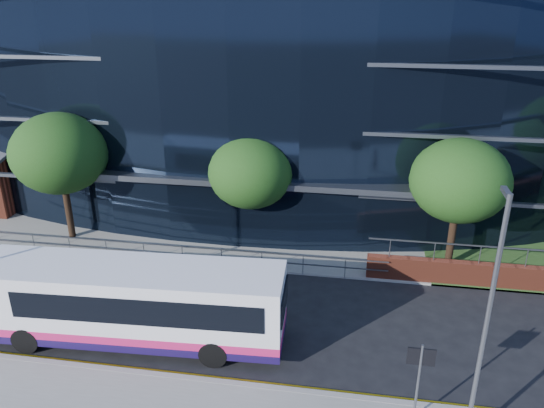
% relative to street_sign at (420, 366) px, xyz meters
% --- Properties ---
extents(ground, '(200.00, 200.00, 0.00)m').
position_rel_street_sign_xyz_m(ground, '(-4.50, 1.59, -2.15)').
color(ground, black).
rests_on(ground, ground).
extents(kerb, '(80.00, 0.25, 0.16)m').
position_rel_street_sign_xyz_m(kerb, '(-4.50, 0.59, -2.07)').
color(kerb, gray).
rests_on(kerb, ground).
extents(yellow_line_outer, '(80.00, 0.08, 0.01)m').
position_rel_street_sign_xyz_m(yellow_line_outer, '(-4.50, 0.79, -2.14)').
color(yellow_line_outer, gold).
rests_on(yellow_line_outer, ground).
extents(yellow_line_inner, '(80.00, 0.08, 0.01)m').
position_rel_street_sign_xyz_m(yellow_line_inner, '(-4.50, 0.94, -2.14)').
color(yellow_line_inner, gold).
rests_on(yellow_line_inner, ground).
extents(far_forecourt, '(50.00, 8.00, 0.10)m').
position_rel_street_sign_xyz_m(far_forecourt, '(-10.50, 12.59, -2.10)').
color(far_forecourt, gray).
rests_on(far_forecourt, ground).
extents(glass_office, '(44.00, 23.10, 16.00)m').
position_rel_street_sign_xyz_m(glass_office, '(-8.50, 22.44, 5.85)').
color(glass_office, black).
rests_on(glass_office, ground).
extents(guard_railings, '(24.00, 0.05, 1.10)m').
position_rel_street_sign_xyz_m(guard_railings, '(-12.50, 8.59, -1.33)').
color(guard_railings, slate).
rests_on(guard_railings, ground).
extents(street_sign, '(0.85, 0.09, 2.80)m').
position_rel_street_sign_xyz_m(street_sign, '(0.00, 0.00, 0.00)').
color(street_sign, slate).
rests_on(street_sign, pavement_near).
extents(tree_far_a, '(4.95, 4.95, 6.98)m').
position_rel_street_sign_xyz_m(tree_far_a, '(-17.50, 10.59, 2.71)').
color(tree_far_a, black).
rests_on(tree_far_a, ground).
extents(tree_far_b, '(4.29, 4.29, 6.05)m').
position_rel_street_sign_xyz_m(tree_far_b, '(-7.50, 11.09, 2.06)').
color(tree_far_b, black).
rests_on(tree_far_b, ground).
extents(tree_far_c, '(4.62, 4.62, 6.51)m').
position_rel_street_sign_xyz_m(tree_far_c, '(2.50, 10.59, 2.39)').
color(tree_far_c, black).
rests_on(tree_far_c, ground).
extents(streetlight_east, '(0.15, 0.77, 8.00)m').
position_rel_street_sign_xyz_m(streetlight_east, '(1.50, -0.59, 2.29)').
color(streetlight_east, slate).
rests_on(streetlight_east, pavement_near).
extents(city_bus, '(11.87, 3.27, 3.18)m').
position_rel_street_sign_xyz_m(city_bus, '(-10.36, 2.57, -0.46)').
color(city_bus, white).
rests_on(city_bus, ground).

